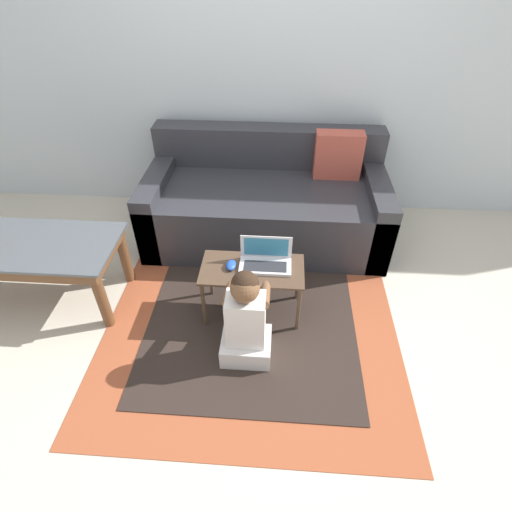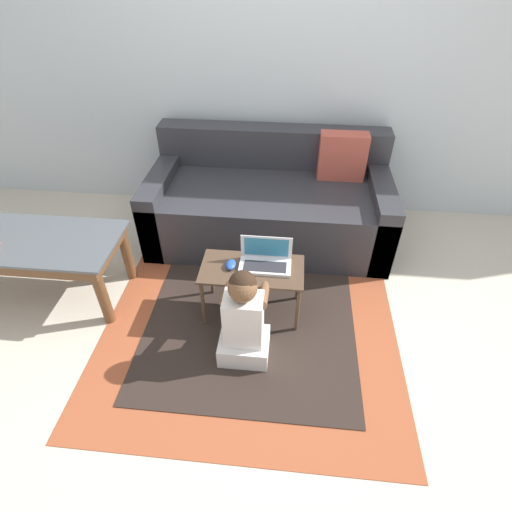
# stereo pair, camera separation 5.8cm
# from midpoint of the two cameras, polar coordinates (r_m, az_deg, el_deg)

# --- Properties ---
(ground_plane) EXTENTS (16.00, 16.00, 0.00)m
(ground_plane) POSITION_cam_midpoint_polar(r_m,az_deg,el_deg) (2.58, -0.65, -11.52)
(ground_plane) COLOR beige
(wall_back) EXTENTS (9.00, 0.06, 2.50)m
(wall_back) POSITION_cam_midpoint_polar(r_m,az_deg,el_deg) (3.35, 1.64, 26.45)
(wall_back) COLOR silver
(wall_back) RESTS_ON ground_plane
(area_rug) EXTENTS (1.86, 1.67, 0.01)m
(area_rug) POSITION_cam_midpoint_polar(r_m,az_deg,el_deg) (2.60, -1.44, -10.64)
(area_rug) COLOR #9E4C2D
(area_rug) RESTS_ON ground_plane
(couch) EXTENTS (1.85, 0.93, 0.83)m
(couch) POSITION_cam_midpoint_polar(r_m,az_deg,el_deg) (3.25, 1.05, 7.64)
(couch) COLOR #2D2D33
(couch) RESTS_ON ground_plane
(coffee_table) EXTENTS (1.19, 0.54, 0.47)m
(coffee_table) POSITION_cam_midpoint_polar(r_m,az_deg,el_deg) (2.97, -30.61, 0.53)
(coffee_table) COLOR #4C5156
(coffee_table) RESTS_ON ground_plane
(laptop_desk) EXTENTS (0.64, 0.33, 0.38)m
(laptop_desk) POSITION_cam_midpoint_polar(r_m,az_deg,el_deg) (2.49, -1.20, -2.61)
(laptop_desk) COLOR #4C3828
(laptop_desk) RESTS_ON ground_plane
(laptop) EXTENTS (0.32, 0.17, 0.18)m
(laptop) POSITION_cam_midpoint_polar(r_m,az_deg,el_deg) (2.46, 0.69, -0.76)
(laptop) COLOR silver
(laptop) RESTS_ON laptop_desk
(computer_mouse) EXTENTS (0.06, 0.10, 0.04)m
(computer_mouse) POSITION_cam_midpoint_polar(r_m,az_deg,el_deg) (2.46, -4.26, -1.31)
(computer_mouse) COLOR #234CB2
(computer_mouse) RESTS_ON laptop_desk
(person_seated) EXTENTS (0.29, 0.40, 0.65)m
(person_seated) POSITION_cam_midpoint_polar(r_m,az_deg,el_deg) (2.27, -2.20, -9.15)
(person_seated) COLOR silver
(person_seated) RESTS_ON ground_plane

